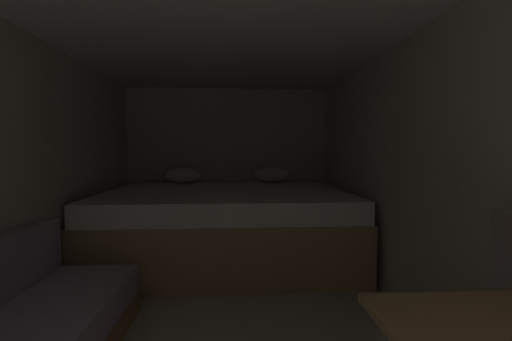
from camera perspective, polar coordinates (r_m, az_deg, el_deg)
name	(u,v)px	position (r m, az deg, el deg)	size (l,w,h in m)	color
ground_plane	(222,332)	(2.54, -5.52, -24.45)	(7.07, 7.07, 0.00)	#B2A893
wall_back	(228,163)	(4.80, -4.59, 1.26)	(2.74, 0.05, 1.99)	beige
wall_right	(426,178)	(2.58, 25.78, -1.16)	(0.05, 5.07, 1.99)	beige
ceiling_slab	(220,15)	(2.39, -5.84, 23.74)	(2.74, 5.07, 0.05)	white
bed	(226,224)	(3.86, -4.80, -8.58)	(2.52, 1.93, 0.95)	tan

